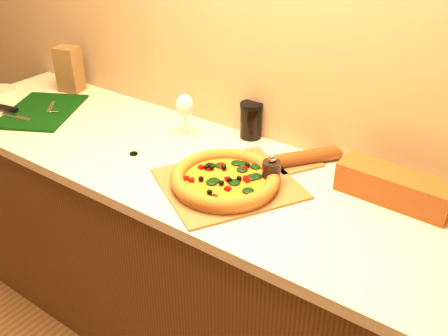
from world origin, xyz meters
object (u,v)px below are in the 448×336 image
rolling_pin (308,157)px  cutting_board (41,111)px  pepper_grinder (271,172)px  dark_jar (251,120)px  pizza (225,179)px  wine_glass (185,107)px  pizza_peel (233,182)px

rolling_pin → cutting_board: bearing=-166.8°
rolling_pin → pepper_grinder: bearing=-99.1°
pepper_grinder → cutting_board: bearing=-176.4°
pepper_grinder → rolling_pin: 0.21m
dark_jar → rolling_pin: bearing=-11.6°
cutting_board → pepper_grinder: bearing=-24.7°
pizza → pepper_grinder: size_ratio=3.10×
cutting_board → dark_jar: (0.90, 0.34, 0.07)m
dark_jar → pepper_grinder: bearing=-46.2°
wine_glass → dark_jar: 0.27m
cutting_board → dark_jar: size_ratio=3.33×
dark_jar → pizza_peel: bearing=-66.3°
pizza → wine_glass: (-0.36, 0.23, 0.09)m
pizza → rolling_pin: bearing=64.1°
cutting_board → pepper_grinder: (1.15, 0.07, 0.04)m
pizza → cutting_board: (-1.03, 0.03, -0.03)m
pepper_grinder → pizza_peel: bearing=-147.8°
cutting_board → wine_glass: wine_glass is taller
wine_glass → dark_jar: size_ratio=1.21×
pizza → wine_glass: wine_glass is taller
wine_glass → dark_jar: (0.22, 0.14, -0.05)m
pizza_peel → pepper_grinder: bearing=62.5°
pizza → pepper_grinder: 0.16m
pizza_peel → pepper_grinder: pepper_grinder is taller
cutting_board → pizza_peel: bearing=-28.1°
pizza_peel → wine_glass: (-0.37, 0.19, 0.12)m
pizza_peel → dark_jar: (-0.15, 0.33, 0.07)m
pizza_peel → rolling_pin: bearing=93.0°
dark_jar → cutting_board: bearing=-159.4°
pizza_peel → rolling_pin: size_ratio=1.88×
pizza_peel → pizza: size_ratio=1.69×
pizza_peel → rolling_pin: 0.31m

